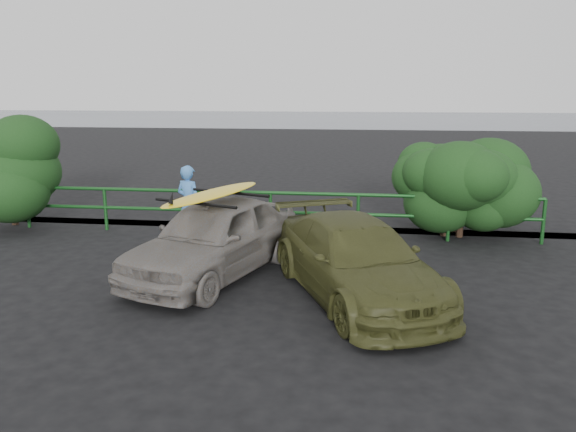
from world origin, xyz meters
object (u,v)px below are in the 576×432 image
sedan (215,238)px  surfboard (213,194)px  guardrail (228,212)px  olive_vehicle (356,260)px  man (189,203)px

sedan → surfboard: (0.00, 0.00, 0.80)m
sedan → guardrail: bearing=118.2°
olive_vehicle → surfboard: (-2.55, 0.79, 0.88)m
guardrail → man: man is taller
olive_vehicle → guardrail: bearing=104.2°
guardrail → man: size_ratio=8.25×
surfboard → guardrail: bearing=118.2°
olive_vehicle → man: (-3.70, 3.02, 0.22)m
surfboard → sedan: bearing=0.0°
man → surfboard: bearing=140.7°
man → sedan: bearing=140.7°
guardrail → surfboard: bearing=-81.2°
man → surfboard: size_ratio=0.60×
sedan → olive_vehicle: (2.55, -0.79, -0.08)m
sedan → surfboard: 0.80m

